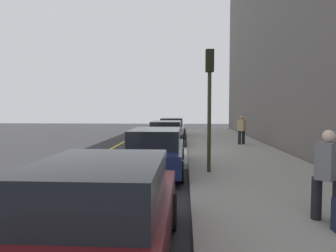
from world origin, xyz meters
TOP-DOWN VIEW (x-y plane):
  - ground_plane at (0.00, 0.00)m, footprint 56.00×56.00m
  - sidewalk at (0.00, -3.30)m, footprint 28.00×4.60m
  - building_facade at (0.00, -6.05)m, footprint 32.00×0.80m
  - lane_stripe_centre at (0.00, 3.20)m, footprint 28.00×0.14m
  - snow_bank_curb at (-3.24, -0.70)m, footprint 4.29×0.56m
  - parked_car_maroon at (-12.05, 0.24)m, footprint 4.19×1.91m
  - parked_car_navy at (-5.94, 0.12)m, footprint 4.76×1.91m
  - parked_car_black at (0.59, 0.17)m, footprint 4.77×1.90m
  - parked_car_white at (6.46, 0.10)m, footprint 4.69×1.96m
  - pedestrian_tan_coat at (1.20, -4.16)m, footprint 0.52×0.51m
  - pedestrian_grey_coat at (-10.58, -3.41)m, footprint 0.51×0.52m
  - traffic_light_pole at (-6.45, -1.65)m, footprint 0.35×0.26m

SIDE VIEW (x-z plane):
  - ground_plane at x=0.00m, z-range 0.00..0.00m
  - lane_stripe_centre at x=0.00m, z-range 0.00..0.01m
  - sidewalk at x=0.00m, z-range 0.00..0.15m
  - snow_bank_curb at x=-3.24m, z-range 0.00..0.22m
  - parked_car_maroon at x=-12.05m, z-range 0.00..1.51m
  - parked_car_white at x=6.46m, z-range 0.00..1.51m
  - parked_car_navy at x=-5.94m, z-range 0.00..1.52m
  - parked_car_black at x=0.59m, z-range 0.00..1.52m
  - pedestrian_tan_coat at x=1.20m, z-range 0.20..1.85m
  - pedestrian_grey_coat at x=-10.58m, z-range 0.21..1.87m
  - traffic_light_pole at x=-6.45m, z-range 0.87..4.78m
  - building_facade at x=0.00m, z-range 0.00..15.00m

